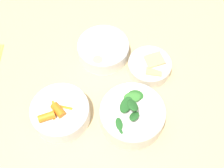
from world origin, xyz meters
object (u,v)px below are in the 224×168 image
(bowl_carrots, at_px, (60,112))
(bowl_beans_hotdog, at_px, (103,50))
(bowl_cookies, at_px, (150,66))
(bowl_greens, at_px, (132,115))

(bowl_carrots, xyz_separation_m, bowl_beans_hotdog, (0.23, -0.11, -0.01))
(bowl_carrots, height_order, bowl_beans_hotdog, bowl_carrots)
(bowl_carrots, distance_m, bowl_cookies, 0.31)
(bowl_carrots, relative_size, bowl_cookies, 1.23)
(bowl_beans_hotdog, bearing_deg, bowl_greens, -157.09)
(bowl_greens, xyz_separation_m, bowl_beans_hotdog, (0.23, 0.10, -0.01))
(bowl_beans_hotdog, height_order, bowl_cookies, bowl_beans_hotdog)
(bowl_carrots, bearing_deg, bowl_greens, -89.59)
(bowl_carrots, height_order, bowl_cookies, bowl_carrots)
(bowl_greens, relative_size, bowl_beans_hotdog, 1.11)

